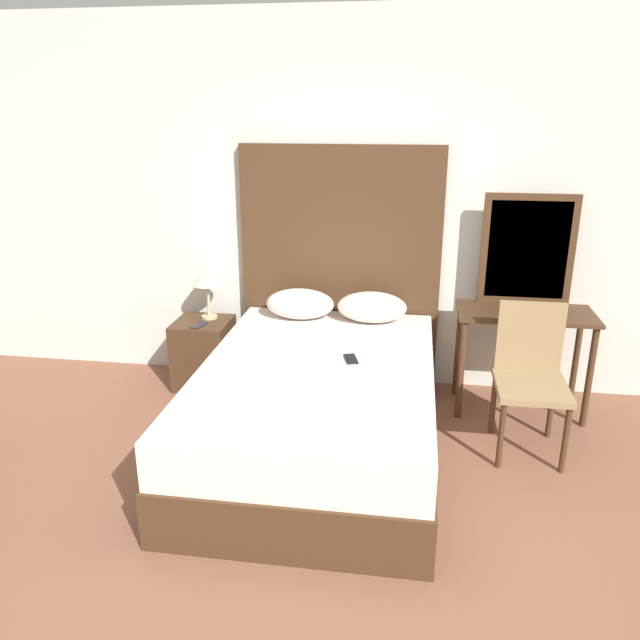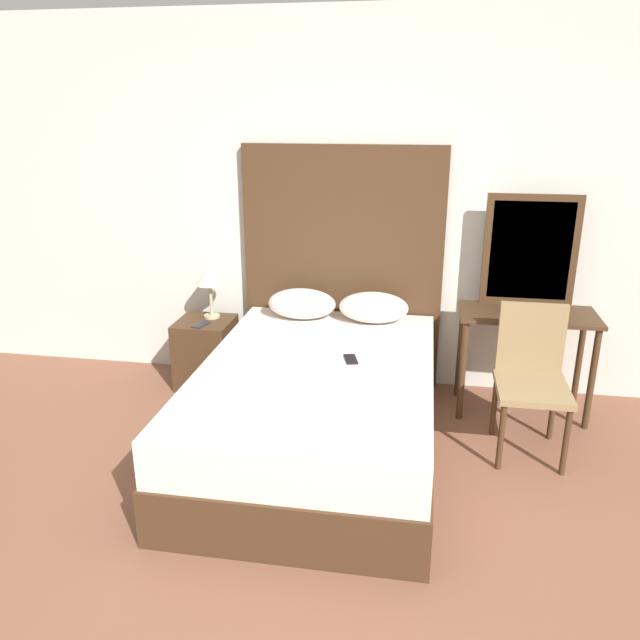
{
  "view_description": "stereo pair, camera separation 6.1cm",
  "coord_description": "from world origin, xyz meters",
  "px_view_note": "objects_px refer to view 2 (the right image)",
  "views": [
    {
      "loc": [
        0.41,
        -2.0,
        2.06
      ],
      "look_at": [
        -0.13,
        1.5,
        0.83
      ],
      "focal_mm": 35.0,
      "sensor_mm": 36.0,
      "label": 1
    },
    {
      "loc": [
        0.47,
        -2.0,
        2.06
      ],
      "look_at": [
        -0.13,
        1.5,
        0.83
      ],
      "focal_mm": 35.0,
      "sensor_mm": 36.0,
      "label": 2
    }
  ],
  "objects_px": {
    "table_lamp": "(210,278)",
    "chair": "(531,371)",
    "vanity_desk": "(526,332)",
    "phone_on_bed": "(351,359)",
    "bed": "(317,409)",
    "nightstand": "(206,352)",
    "phone_on_nightstand": "(201,325)"
  },
  "relations": [
    {
      "from": "nightstand",
      "to": "phone_on_nightstand",
      "type": "distance_m",
      "value": 0.28
    },
    {
      "from": "vanity_desk",
      "to": "chair",
      "type": "distance_m",
      "value": 0.5
    },
    {
      "from": "phone_on_bed",
      "to": "table_lamp",
      "type": "distance_m",
      "value": 1.44
    },
    {
      "from": "phone_on_bed",
      "to": "nightstand",
      "type": "distance_m",
      "value": 1.44
    },
    {
      "from": "vanity_desk",
      "to": "table_lamp",
      "type": "bearing_deg",
      "value": 176.15
    },
    {
      "from": "table_lamp",
      "to": "phone_on_nightstand",
      "type": "distance_m",
      "value": 0.36
    },
    {
      "from": "bed",
      "to": "vanity_desk",
      "type": "xyz_separation_m",
      "value": [
        1.31,
        0.77,
        0.31
      ]
    },
    {
      "from": "table_lamp",
      "to": "chair",
      "type": "relative_size",
      "value": 0.44
    },
    {
      "from": "bed",
      "to": "vanity_desk",
      "type": "bearing_deg",
      "value": 30.33
    },
    {
      "from": "bed",
      "to": "phone_on_nightstand",
      "type": "relative_size",
      "value": 13.05
    },
    {
      "from": "phone_on_bed",
      "to": "chair",
      "type": "height_order",
      "value": "chair"
    },
    {
      "from": "phone_on_bed",
      "to": "phone_on_nightstand",
      "type": "xyz_separation_m",
      "value": [
        -1.19,
        0.62,
        -0.06
      ]
    },
    {
      "from": "nightstand",
      "to": "phone_on_nightstand",
      "type": "xyz_separation_m",
      "value": [
        0.01,
        -0.1,
        0.26
      ]
    },
    {
      "from": "table_lamp",
      "to": "chair",
      "type": "bearing_deg",
      "value": -15.94
    },
    {
      "from": "bed",
      "to": "nightstand",
      "type": "xyz_separation_m",
      "value": [
        -1.01,
        0.84,
        -0.03
      ]
    },
    {
      "from": "table_lamp",
      "to": "vanity_desk",
      "type": "relative_size",
      "value": 0.44
    },
    {
      "from": "bed",
      "to": "phone_on_bed",
      "type": "relative_size",
      "value": 12.98
    },
    {
      "from": "vanity_desk",
      "to": "phone_on_nightstand",
      "type": "bearing_deg",
      "value": -179.24
    },
    {
      "from": "phone_on_bed",
      "to": "phone_on_nightstand",
      "type": "height_order",
      "value": "phone_on_bed"
    },
    {
      "from": "table_lamp",
      "to": "phone_on_nightstand",
      "type": "bearing_deg",
      "value": -96.59
    },
    {
      "from": "phone_on_nightstand",
      "to": "chair",
      "type": "bearing_deg",
      "value": -11.43
    },
    {
      "from": "bed",
      "to": "nightstand",
      "type": "relative_size",
      "value": 4.12
    },
    {
      "from": "table_lamp",
      "to": "nightstand",
      "type": "bearing_deg",
      "value": -111.75
    },
    {
      "from": "vanity_desk",
      "to": "bed",
      "type": "bearing_deg",
      "value": -149.67
    },
    {
      "from": "bed",
      "to": "table_lamp",
      "type": "relative_size",
      "value": 5.31
    },
    {
      "from": "vanity_desk",
      "to": "phone_on_bed",
      "type": "bearing_deg",
      "value": -149.76
    },
    {
      "from": "bed",
      "to": "table_lamp",
      "type": "bearing_deg",
      "value": 136.79
    },
    {
      "from": "nightstand",
      "to": "vanity_desk",
      "type": "distance_m",
      "value": 2.35
    },
    {
      "from": "bed",
      "to": "phone_on_bed",
      "type": "bearing_deg",
      "value": 30.87
    },
    {
      "from": "bed",
      "to": "chair",
      "type": "distance_m",
      "value": 1.33
    },
    {
      "from": "phone_on_nightstand",
      "to": "chair",
      "type": "relative_size",
      "value": 0.18
    },
    {
      "from": "phone_on_bed",
      "to": "phone_on_nightstand",
      "type": "relative_size",
      "value": 1.01
    }
  ]
}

